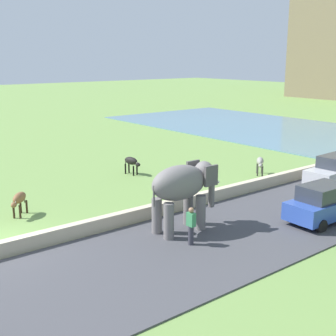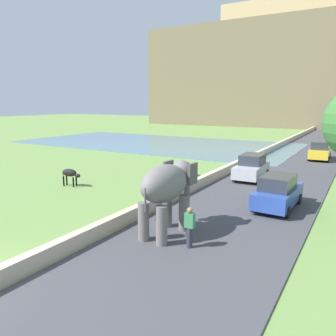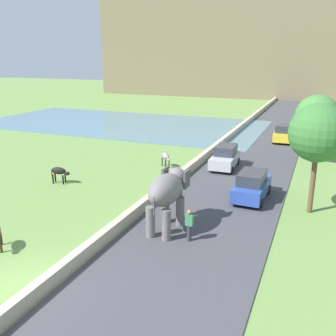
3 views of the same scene
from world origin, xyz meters
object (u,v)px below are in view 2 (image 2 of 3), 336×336
object	(u,v)px
car_silver	(252,167)
car_yellow	(320,151)
cow_grey	(187,166)
car_blue	(278,192)
person_beside_elephant	(190,227)
elephant	(167,187)
cow_black	(70,174)

from	to	relation	value
car_silver	car_yellow	bearing A→B (deg)	74.44
cow_grey	car_blue	bearing A→B (deg)	-30.49
person_beside_elephant	car_yellow	size ratio (longest dim) A/B	0.40
person_beside_elephant	cow_grey	distance (m)	12.50
elephant	cow_black	distance (m)	10.45
cow_grey	car_silver	bearing A→B (deg)	18.90
elephant	person_beside_elephant	xyz separation A→B (m)	(1.43, -0.79, -1.16)
person_beside_elephant	cow_grey	bearing A→B (deg)	117.78
car_yellow	cow_black	xyz separation A→B (m)	(-12.79, -19.24, -0.06)
elephant	person_beside_elephant	world-z (taller)	elephant
car_yellow	cow_black	distance (m)	23.10
cow_black	cow_grey	world-z (taller)	same
car_yellow	car_blue	bearing A→B (deg)	-90.01
cow_black	person_beside_elephant	bearing A→B (deg)	-22.76
car_yellow	car_silver	bearing A→B (deg)	-105.56
elephant	car_yellow	xyz separation A→B (m)	(3.15, 23.09, -1.14)
person_beside_elephant	car_silver	world-z (taller)	car_silver
cow_grey	elephant	bearing A→B (deg)	-66.82
person_beside_elephant	car_silver	xyz separation A→B (m)	(-1.44, 12.56, 0.03)
elephant	cow_grey	size ratio (longest dim) A/B	2.78
car_blue	elephant	bearing A→B (deg)	-118.36
car_silver	cow_grey	distance (m)	4.64
person_beside_elephant	car_yellow	xyz separation A→B (m)	(1.72, 23.89, 0.03)
car_silver	person_beside_elephant	bearing A→B (deg)	-83.47
car_silver	cow_black	size ratio (longest dim) A/B	2.86
person_beside_elephant	car_blue	size ratio (longest dim) A/B	0.40
car_blue	person_beside_elephant	bearing A→B (deg)	-104.51
car_yellow	cow_grey	distance (m)	14.88
elephant	cow_black	size ratio (longest dim) A/B	2.45
person_beside_elephant	car_yellow	bearing A→B (deg)	85.89
elephant	cow_grey	distance (m)	11.23
elephant	car_silver	xyz separation A→B (m)	(-0.01, 11.77, -1.14)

